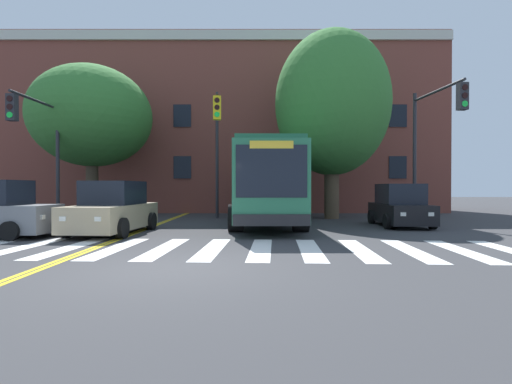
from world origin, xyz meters
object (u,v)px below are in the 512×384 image
at_px(city_bus, 265,183).
at_px(street_tree_curbside_large, 332,104).
at_px(traffic_light_near_corner, 433,130).
at_px(street_tree_curbside_small, 92,117).
at_px(traffic_light_far_corner, 41,136).
at_px(car_silver_behind_bus, 274,200).
at_px(car_black_far_lane, 400,207).
at_px(car_tan_near_lane, 113,210).
at_px(traffic_light_overhead, 217,136).

bearing_deg(city_bus, street_tree_curbside_large, 37.48).
relative_size(traffic_light_near_corner, street_tree_curbside_small, 0.73).
bearing_deg(street_tree_curbside_large, traffic_light_far_corner, -163.15).
relative_size(city_bus, street_tree_curbside_large, 1.17).
xyz_separation_m(city_bus, street_tree_curbside_small, (-9.11, 3.17, 3.55)).
distance_m(car_silver_behind_bus, traffic_light_near_corner, 11.67).
distance_m(traffic_light_far_corner, street_tree_curbside_large, 13.75).
xyz_separation_m(city_bus, traffic_light_near_corner, (6.97, -1.31, 2.21)).
relative_size(car_black_far_lane, street_tree_curbside_small, 0.48).
bearing_deg(traffic_light_near_corner, street_tree_curbside_large, 130.58).
height_order(car_black_far_lane, street_tree_curbside_large, street_tree_curbside_large).
bearing_deg(street_tree_curbside_small, car_silver_behind_bus, 26.27).
xyz_separation_m(city_bus, car_tan_near_lane, (-5.44, -4.00, -0.98)).
bearing_deg(car_black_far_lane, traffic_light_far_corner, 179.33).
bearing_deg(traffic_light_near_corner, street_tree_curbside_small, 164.46).
distance_m(car_black_far_lane, traffic_light_far_corner, 15.36).
bearing_deg(city_bus, street_tree_curbside_small, 160.84).
height_order(city_bus, traffic_light_overhead, traffic_light_overhead).
distance_m(city_bus, car_black_far_lane, 5.86).
xyz_separation_m(traffic_light_near_corner, street_tree_curbside_large, (-3.44, 4.02, 1.95)).
bearing_deg(street_tree_curbside_small, city_bus, -19.16).
relative_size(city_bus, traffic_light_near_corner, 1.94).
height_order(car_tan_near_lane, street_tree_curbside_large, street_tree_curbside_large).
distance_m(city_bus, traffic_light_far_corner, 9.75).
xyz_separation_m(car_black_far_lane, street_tree_curbside_small, (-14.71, 4.57, 4.56)).
bearing_deg(car_silver_behind_bus, car_tan_near_lane, -117.27).
bearing_deg(car_black_far_lane, street_tree_curbside_large, 116.67).
distance_m(car_tan_near_lane, street_tree_curbside_small, 9.24).
bearing_deg(street_tree_curbside_small, traffic_light_far_corner, -94.62).
distance_m(car_tan_near_lane, traffic_light_far_corner, 5.72).
bearing_deg(street_tree_curbside_large, car_tan_near_lane, -143.20).
relative_size(street_tree_curbside_large, street_tree_curbside_small, 1.21).
height_order(car_black_far_lane, car_silver_behind_bus, same).
bearing_deg(traffic_light_far_corner, street_tree_curbside_small, 85.38).
bearing_deg(car_silver_behind_bus, traffic_light_near_corner, -56.46).
xyz_separation_m(traffic_light_far_corner, traffic_light_overhead, (7.18, 2.47, 0.28)).
bearing_deg(street_tree_curbside_large, street_tree_curbside_small, 177.93).
bearing_deg(street_tree_curbside_large, car_silver_behind_bus, 117.34).
relative_size(city_bus, car_black_far_lane, 2.94).
bearing_deg(street_tree_curbside_small, traffic_light_overhead, -15.77).
bearing_deg(car_silver_behind_bus, city_bus, -95.48).
bearing_deg(traffic_light_overhead, traffic_light_near_corner, -15.37).
height_order(traffic_light_far_corner, traffic_light_overhead, traffic_light_overhead).
height_order(city_bus, car_black_far_lane, city_bus).
bearing_deg(car_black_far_lane, traffic_light_near_corner, 4.09).
bearing_deg(street_tree_curbside_large, city_bus, -142.52).
relative_size(car_tan_near_lane, traffic_light_overhead, 0.75).
relative_size(car_tan_near_lane, car_black_far_lane, 1.15).
bearing_deg(car_tan_near_lane, street_tree_curbside_large, 36.80).
height_order(traffic_light_near_corner, traffic_light_far_corner, traffic_light_near_corner).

